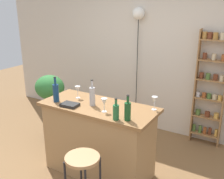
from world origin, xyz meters
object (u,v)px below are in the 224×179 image
(wine_glass_center, at_px, (154,100))
(bottle_soda_blue, at_px, (116,112))
(potted_plant, at_px, (50,90))
(bottle_spirits_clear, at_px, (56,92))
(wine_glass_right, at_px, (104,102))
(spice_shelf, at_px, (210,87))
(bottle_wine_red, at_px, (92,96))
(wine_glass_left, at_px, (78,90))
(pendant_globe_light, at_px, (139,15))
(bottle_olive_oil, at_px, (128,111))
(plant_stool, at_px, (53,128))
(cookbook, at_px, (70,105))
(bar_stool, at_px, (83,171))

(wine_glass_center, bearing_deg, bottle_soda_blue, -117.76)
(potted_plant, distance_m, bottle_soda_blue, 1.67)
(bottle_spirits_clear, distance_m, wine_glass_right, 0.71)
(spice_shelf, xyz_separation_m, bottle_soda_blue, (-0.63, -1.76, 0.09))
(bottle_wine_red, bearing_deg, potted_plant, 160.50)
(potted_plant, bearing_deg, wine_glass_left, -19.04)
(wine_glass_left, height_order, pendant_globe_light, pendant_globe_light)
(bottle_olive_oil, bearing_deg, potted_plant, 161.74)
(plant_stool, xyz_separation_m, cookbook, (0.86, -0.55, 0.77))
(potted_plant, bearing_deg, spice_shelf, 28.10)
(plant_stool, bearing_deg, cookbook, -32.58)
(bottle_olive_oil, bearing_deg, bottle_wine_red, 164.12)
(potted_plant, distance_m, cookbook, 1.03)
(bar_stool, relative_size, bottle_olive_oil, 2.39)
(pendant_globe_light, bearing_deg, bottle_spirits_clear, -100.71)
(bottle_wine_red, distance_m, wine_glass_right, 0.25)
(wine_glass_right, relative_size, pendant_globe_light, 0.08)
(bottle_wine_red, bearing_deg, bar_stool, -63.59)
(bar_stool, relative_size, plant_stool, 1.76)
(wine_glass_right, distance_m, pendant_globe_light, 1.93)
(bottle_olive_oil, relative_size, wine_glass_right, 1.76)
(bar_stool, bearing_deg, wine_glass_center, 67.60)
(bottle_soda_blue, xyz_separation_m, cookbook, (-0.68, 0.05, -0.07))
(cookbook, height_order, pendant_globe_light, pendant_globe_light)
(wine_glass_left, xyz_separation_m, cookbook, (0.10, -0.29, -0.10))
(plant_stool, bearing_deg, bottle_olive_oil, -18.26)
(plant_stool, relative_size, potted_plant, 0.56)
(bottle_olive_oil, bearing_deg, spice_shelf, 73.15)
(bottle_soda_blue, bearing_deg, plant_stool, 158.81)
(wine_glass_left, distance_m, wine_glass_center, 1.04)
(plant_stool, relative_size, wine_glass_left, 2.39)
(wine_glass_left, bearing_deg, bottle_olive_oil, -17.59)
(wine_glass_right, distance_m, cookbook, 0.47)
(bottle_spirits_clear, bearing_deg, bar_stool, -33.54)
(cookbook, bearing_deg, pendant_globe_light, 82.99)
(plant_stool, relative_size, bottle_soda_blue, 1.61)
(spice_shelf, height_order, wine_glass_left, spice_shelf)
(wine_glass_center, xyz_separation_m, wine_glass_right, (-0.48, -0.36, 0.00))
(wine_glass_left, bearing_deg, bottle_soda_blue, -23.25)
(pendant_globe_light, bearing_deg, bar_stool, -77.84)
(spice_shelf, relative_size, wine_glass_right, 11.00)
(wine_glass_center, relative_size, pendant_globe_light, 0.08)
(bottle_soda_blue, relative_size, bottle_wine_red, 0.74)
(pendant_globe_light, bearing_deg, bottle_wine_red, -84.46)
(spice_shelf, bearing_deg, bar_stool, -109.06)
(spice_shelf, distance_m, cookbook, 2.16)
(bottle_spirits_clear, distance_m, wine_glass_center, 1.25)
(bottle_spirits_clear, distance_m, pendant_globe_light, 1.95)
(plant_stool, distance_m, bottle_spirits_clear, 1.19)
(potted_plant, bearing_deg, pendant_globe_light, 51.82)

